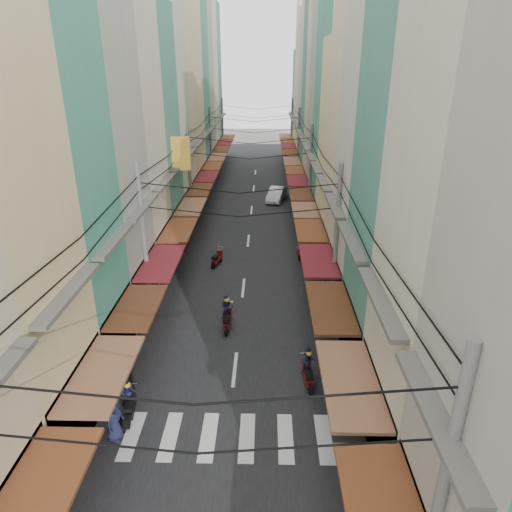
# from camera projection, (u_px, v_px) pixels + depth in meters

# --- Properties ---
(ground) EXTENTS (160.00, 160.00, 0.00)m
(ground) POSITION_uv_depth(u_px,v_px,m) (237.00, 344.00, 22.09)
(ground) COLOR slate
(ground) RESTS_ON ground
(road) EXTENTS (10.00, 80.00, 0.02)m
(road) POSITION_uv_depth(u_px,v_px,m) (251.00, 217.00, 40.51)
(road) COLOR black
(road) RESTS_ON ground
(sidewalk_left) EXTENTS (3.00, 80.00, 0.06)m
(sidewalk_left) POSITION_uv_depth(u_px,v_px,m) (178.00, 216.00, 40.63)
(sidewalk_left) COLOR gray
(sidewalk_left) RESTS_ON ground
(sidewalk_right) EXTENTS (3.00, 80.00, 0.06)m
(sidewalk_right) POSITION_uv_depth(u_px,v_px,m) (324.00, 217.00, 40.37)
(sidewalk_right) COLOR gray
(sidewalk_right) RESTS_ON ground
(crosswalk) EXTENTS (7.55, 2.40, 0.01)m
(crosswalk) POSITION_uv_depth(u_px,v_px,m) (228.00, 437.00, 16.55)
(crosswalk) COLOR silver
(crosswalk) RESTS_ON ground
(building_row_left) EXTENTS (7.80, 67.67, 23.70)m
(building_row_left) POSITION_uv_depth(u_px,v_px,m) (142.00, 104.00, 33.71)
(building_row_left) COLOR beige
(building_row_left) RESTS_ON ground
(building_row_right) EXTENTS (7.80, 68.98, 22.59)m
(building_row_right) POSITION_uv_depth(u_px,v_px,m) (356.00, 110.00, 33.42)
(building_row_right) COLOR teal
(building_row_right) RESTS_ON ground
(utility_poles) EXTENTS (10.20, 66.13, 8.20)m
(utility_poles) POSITION_uv_depth(u_px,v_px,m) (248.00, 152.00, 33.36)
(utility_poles) COLOR slate
(utility_poles) RESTS_ON ground
(white_car) EXTENTS (4.93, 2.77, 1.64)m
(white_car) POSITION_uv_depth(u_px,v_px,m) (276.00, 201.00, 45.27)
(white_car) COLOR white
(white_car) RESTS_ON ground
(bicycle) EXTENTS (1.70, 1.02, 1.10)m
(bicycle) POSITION_uv_depth(u_px,v_px,m) (407.00, 376.00, 19.79)
(bicycle) COLOR black
(bicycle) RESTS_ON ground
(moving_scooters) EXTENTS (7.92, 17.47, 1.87)m
(moving_scooters) POSITION_uv_depth(u_px,v_px,m) (237.00, 327.00, 22.54)
(moving_scooters) COLOR black
(moving_scooters) RESTS_ON ground
(parked_scooters) EXTENTS (13.00, 13.37, 1.01)m
(parked_scooters) POSITION_uv_depth(u_px,v_px,m) (357.00, 414.00, 17.02)
(parked_scooters) COLOR black
(parked_scooters) RESTS_ON ground
(pedestrians) EXTENTS (13.62, 26.83, 2.26)m
(pedestrians) POSITION_uv_depth(u_px,v_px,m) (163.00, 301.00, 23.87)
(pedestrians) COLOR black
(pedestrians) RESTS_ON ground
(market_umbrella) EXTENTS (2.14, 2.14, 2.25)m
(market_umbrella) POSITION_uv_depth(u_px,v_px,m) (375.00, 322.00, 20.18)
(market_umbrella) COLOR #B2B2B7
(market_umbrella) RESTS_ON ground
(traffic_sign) EXTENTS (0.10, 0.66, 3.02)m
(traffic_sign) POSITION_uv_depth(u_px,v_px,m) (363.00, 381.00, 16.04)
(traffic_sign) COLOR slate
(traffic_sign) RESTS_ON ground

